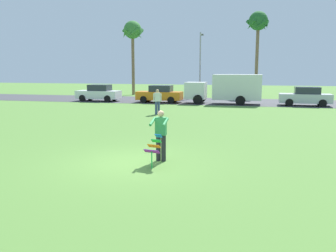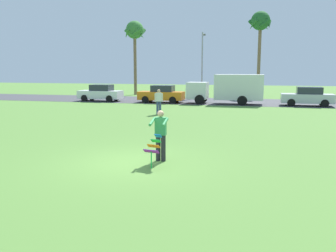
{
  "view_description": "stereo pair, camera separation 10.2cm",
  "coord_description": "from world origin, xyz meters",
  "px_view_note": "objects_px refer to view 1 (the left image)",
  "views": [
    {
      "loc": [
        3.9,
        -10.93,
        3.09
      ],
      "look_at": [
        0.86,
        1.44,
        1.05
      ],
      "focal_mm": 38.07,
      "sensor_mm": 36.0,
      "label": 1
    },
    {
      "loc": [
        4.0,
        -10.91,
        3.09
      ],
      "look_at": [
        0.86,
        1.44,
        1.05
      ],
      "focal_mm": 38.07,
      "sensor_mm": 36.0,
      "label": 2
    }
  ],
  "objects_px": {
    "parked_car_silver": "(305,97)",
    "person_walker_near": "(157,101)",
    "parked_car_white": "(99,93)",
    "parked_truck_white_box": "(228,88)",
    "palm_tree_left_near": "(133,33)",
    "parked_car_orange": "(160,94)",
    "palm_tree_right_near": "(258,25)",
    "person_kite_flyer": "(161,134)",
    "streetlight_pole": "(200,61)",
    "kite_held": "(154,147)"
  },
  "relations": [
    {
      "from": "parked_car_white",
      "to": "palm_tree_left_near",
      "type": "relative_size",
      "value": 0.48
    },
    {
      "from": "streetlight_pole",
      "to": "parked_truck_white_box",
      "type": "bearing_deg",
      "value": -63.1
    },
    {
      "from": "person_walker_near",
      "to": "parked_car_orange",
      "type": "bearing_deg",
      "value": 104.02
    },
    {
      "from": "parked_car_silver",
      "to": "palm_tree_right_near",
      "type": "bearing_deg",
      "value": 112.04
    },
    {
      "from": "person_kite_flyer",
      "to": "streetlight_pole",
      "type": "height_order",
      "value": "streetlight_pole"
    },
    {
      "from": "parked_car_orange",
      "to": "palm_tree_right_near",
      "type": "height_order",
      "value": "palm_tree_right_near"
    },
    {
      "from": "parked_truck_white_box",
      "to": "palm_tree_left_near",
      "type": "bearing_deg",
      "value": 142.78
    },
    {
      "from": "palm_tree_left_near",
      "to": "palm_tree_right_near",
      "type": "relative_size",
      "value": 0.92
    },
    {
      "from": "person_walker_near",
      "to": "streetlight_pole",
      "type": "bearing_deg",
      "value": 87.97
    },
    {
      "from": "person_kite_flyer",
      "to": "parked_car_white",
      "type": "distance_m",
      "value": 23.84
    },
    {
      "from": "parked_car_silver",
      "to": "palm_tree_right_near",
      "type": "xyz_separation_m",
      "value": [
        -4.13,
        10.19,
        7.2
      ]
    },
    {
      "from": "parked_truck_white_box",
      "to": "parked_car_silver",
      "type": "distance_m",
      "value": 6.57
    },
    {
      "from": "parked_car_orange",
      "to": "parked_truck_white_box",
      "type": "relative_size",
      "value": 0.63
    },
    {
      "from": "parked_car_white",
      "to": "person_walker_near",
      "type": "distance_m",
      "value": 11.93
    },
    {
      "from": "person_kite_flyer",
      "to": "kite_held",
      "type": "bearing_deg",
      "value": -90.52
    },
    {
      "from": "parked_car_orange",
      "to": "parked_truck_white_box",
      "type": "distance_m",
      "value": 6.29
    },
    {
      "from": "kite_held",
      "to": "palm_tree_right_near",
      "type": "relative_size",
      "value": 0.11
    },
    {
      "from": "palm_tree_left_near",
      "to": "palm_tree_right_near",
      "type": "bearing_deg",
      "value": 4.1
    },
    {
      "from": "parked_car_orange",
      "to": "parked_truck_white_box",
      "type": "xyz_separation_m",
      "value": [
        6.25,
        0.0,
        0.64
      ]
    },
    {
      "from": "person_kite_flyer",
      "to": "parked_car_silver",
      "type": "bearing_deg",
      "value": 70.92
    },
    {
      "from": "parked_car_orange",
      "to": "palm_tree_right_near",
      "type": "distance_m",
      "value": 15.19
    },
    {
      "from": "parked_truck_white_box",
      "to": "parked_car_white",
      "type": "bearing_deg",
      "value": -180.0
    },
    {
      "from": "person_walker_near",
      "to": "parked_car_silver",
      "type": "bearing_deg",
      "value": 38.8
    },
    {
      "from": "person_kite_flyer",
      "to": "streetlight_pole",
      "type": "xyz_separation_m",
      "value": [
        -2.93,
        27.74,
        3.05
      ]
    },
    {
      "from": "kite_held",
      "to": "streetlight_pole",
      "type": "relative_size",
      "value": 0.15
    },
    {
      "from": "parked_truck_white_box",
      "to": "palm_tree_right_near",
      "type": "relative_size",
      "value": 0.71
    },
    {
      "from": "parked_car_orange",
      "to": "parked_truck_white_box",
      "type": "bearing_deg",
      "value": 0.01
    },
    {
      "from": "parked_car_white",
      "to": "palm_tree_left_near",
      "type": "distance_m",
      "value": 11.26
    },
    {
      "from": "streetlight_pole",
      "to": "person_walker_near",
      "type": "relative_size",
      "value": 4.05
    },
    {
      "from": "person_walker_near",
      "to": "parked_car_white",
      "type": "bearing_deg",
      "value": 134.11
    },
    {
      "from": "parked_car_white",
      "to": "parked_truck_white_box",
      "type": "height_order",
      "value": "parked_truck_white_box"
    },
    {
      "from": "person_walker_near",
      "to": "palm_tree_left_near",
      "type": "bearing_deg",
      "value": 114.13
    },
    {
      "from": "kite_held",
      "to": "person_walker_near",
      "type": "xyz_separation_m",
      "value": [
        -3.48,
        12.94,
        0.27
      ]
    },
    {
      "from": "parked_car_white",
      "to": "parked_car_orange",
      "type": "bearing_deg",
      "value": 0.0
    },
    {
      "from": "palm_tree_left_near",
      "to": "kite_held",
      "type": "bearing_deg",
      "value": -69.58
    },
    {
      "from": "person_kite_flyer",
      "to": "parked_car_orange",
      "type": "xyz_separation_m",
      "value": [
        -5.62,
        20.72,
        -0.18
      ]
    },
    {
      "from": "person_kite_flyer",
      "to": "parked_truck_white_box",
      "type": "height_order",
      "value": "parked_truck_white_box"
    },
    {
      "from": "kite_held",
      "to": "streetlight_pole",
      "type": "distance_m",
      "value": 28.87
    },
    {
      "from": "parked_truck_white_box",
      "to": "streetlight_pole",
      "type": "relative_size",
      "value": 0.96
    },
    {
      "from": "person_kite_flyer",
      "to": "kite_held",
      "type": "height_order",
      "value": "person_kite_flyer"
    },
    {
      "from": "parked_car_orange",
      "to": "streetlight_pole",
      "type": "height_order",
      "value": "streetlight_pole"
    },
    {
      "from": "person_kite_flyer",
      "to": "parked_car_orange",
      "type": "relative_size",
      "value": 0.41
    },
    {
      "from": "parked_truck_white_box",
      "to": "palm_tree_right_near",
      "type": "height_order",
      "value": "palm_tree_right_near"
    },
    {
      "from": "kite_held",
      "to": "parked_car_silver",
      "type": "distance_m",
      "value": 22.67
    },
    {
      "from": "person_kite_flyer",
      "to": "palm_tree_left_near",
      "type": "distance_m",
      "value": 32.61
    },
    {
      "from": "parked_truck_white_box",
      "to": "palm_tree_left_near",
      "type": "relative_size",
      "value": 0.77
    },
    {
      "from": "person_kite_flyer",
      "to": "parked_truck_white_box",
      "type": "distance_m",
      "value": 20.73
    },
    {
      "from": "parked_car_white",
      "to": "parked_car_silver",
      "type": "xyz_separation_m",
      "value": [
        18.96,
        -0.0,
        0.0
      ]
    },
    {
      "from": "parked_car_silver",
      "to": "person_walker_near",
      "type": "xyz_separation_m",
      "value": [
        -10.65,
        -8.56,
        0.16
      ]
    },
    {
      "from": "palm_tree_right_near",
      "to": "person_kite_flyer",
      "type": "bearing_deg",
      "value": -95.62
    }
  ]
}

